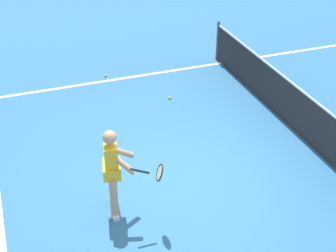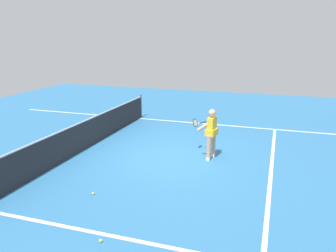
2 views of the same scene
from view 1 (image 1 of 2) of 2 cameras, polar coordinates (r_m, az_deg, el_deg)
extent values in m
plane|color=teal|center=(9.00, 1.10, -6.46)|extent=(26.01, 26.01, 0.00)
cube|color=white|center=(8.64, -18.59, -10.36)|extent=(8.79, 0.10, 0.01)
cube|color=white|center=(12.59, -6.03, 5.30)|extent=(0.10, 18.01, 0.01)
cylinder|color=#4C4C51|center=(13.53, 5.71, 9.69)|extent=(0.08, 0.08, 1.06)
cube|color=#232326|center=(9.97, 17.00, -0.55)|extent=(9.31, 0.02, 0.94)
cube|color=white|center=(9.73, 17.45, 1.89)|extent=(9.31, 0.02, 0.04)
cylinder|color=tan|center=(8.37, -6.28, -6.69)|extent=(0.13, 0.13, 0.78)
cylinder|color=tan|center=(8.09, -6.19, -8.26)|extent=(0.13, 0.13, 0.78)
cube|color=white|center=(8.59, -6.14, -8.52)|extent=(0.20, 0.10, 0.08)
cube|color=white|center=(8.32, -6.05, -10.11)|extent=(0.20, 0.10, 0.08)
cube|color=gold|center=(7.84, -6.51, -3.77)|extent=(0.36, 0.26, 0.52)
cube|color=gold|center=(7.95, -6.42, -4.94)|extent=(0.45, 0.36, 0.20)
sphere|color=tan|center=(7.61, -6.68, -1.31)|extent=(0.22, 0.22, 0.22)
cylinder|color=tan|center=(7.95, -5.47, -2.95)|extent=(0.19, 0.49, 0.37)
cylinder|color=tan|center=(7.70, -5.36, -4.21)|extent=(0.36, 0.43, 0.37)
cylinder|color=black|center=(7.58, -3.23, -5.15)|extent=(0.10, 0.30, 0.14)
torus|color=black|center=(7.64, -0.97, -5.34)|extent=(0.30, 0.18, 0.28)
cylinder|color=beige|center=(7.64, -0.97, -5.34)|extent=(0.25, 0.14, 0.23)
sphere|color=#D1E533|center=(11.61, 0.19, 3.27)|extent=(0.07, 0.07, 0.07)
sphere|color=#D1E533|center=(12.75, -7.16, 5.74)|extent=(0.07, 0.07, 0.07)
camera|label=2|loc=(16.12, -23.39, 22.72)|focal=36.00mm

